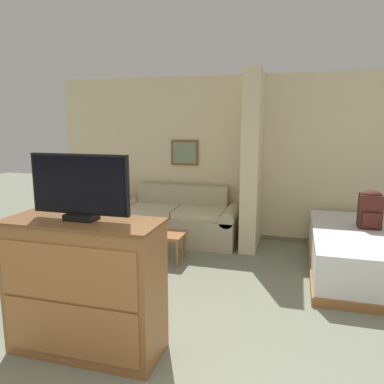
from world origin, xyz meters
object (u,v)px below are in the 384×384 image
coffee_table (159,236)px  bed (370,252)px  couch (178,221)px  backpack (370,209)px  tv_dresser (85,287)px  tv (80,187)px  table_lamp (109,187)px

coffee_table → bed: bed is taller
couch → backpack: (2.72, -0.51, 0.48)m
tv_dresser → backpack: (2.52, 2.53, 0.24)m
backpack → bed: bearing=-85.8°
couch → bed: (2.73, -0.68, -0.04)m
tv → bed: 3.63m
couch → coffee_table: bearing=-88.2°
table_lamp → backpack: backpack is taller
table_lamp → tv_dresser: bearing=-65.4°
couch → table_lamp: (-1.20, 0.01, 0.49)m
tv → bed: size_ratio=0.38×
tv_dresser → couch: bearing=93.8°
tv → bed: bearing=43.0°
table_lamp → backpack: (3.92, -0.52, -0.01)m
bed → backpack: bearing=94.2°
coffee_table → backpack: size_ratio=1.49×
tv_dresser → tv: (0.00, 0.00, 0.82)m
coffee_table → table_lamp: size_ratio=1.77×
couch → table_lamp: table_lamp is taller
coffee_table → tv_dresser: size_ratio=0.56×
tv_dresser → bed: bearing=43.1°
table_lamp → backpack: size_ratio=0.84×
couch → tv_dresser: bearing=-86.2°
tv_dresser → backpack: size_ratio=2.64×
coffee_table → tv: 2.37m
couch → tv_dresser: 3.06m
couch → coffee_table: size_ratio=2.74×
bed → backpack: (-0.01, 0.17, 0.52)m
tv_dresser → bed: size_ratio=0.59×
table_lamp → coffee_table: bearing=-37.2°
table_lamp → tv_dresser: 3.37m
tv_dresser → bed: 3.48m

